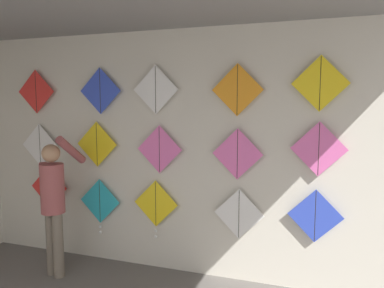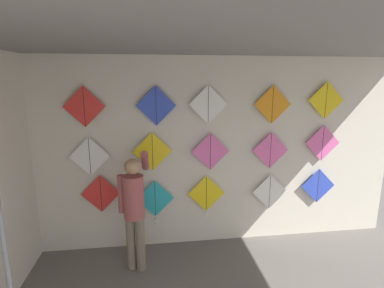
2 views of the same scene
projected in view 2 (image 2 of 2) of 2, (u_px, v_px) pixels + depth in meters
The scene contains 18 objects.
back_panel at pixel (210, 153), 4.44m from camera, with size 5.77×0.06×2.80m, color beige.
ceiling_slab at pixel (260, 34), 2.28m from camera, with size 5.77×4.56×0.04m, color gray.
shopkeeper at pixel (134, 204), 3.81m from camera, with size 0.40×0.52×1.63m.
kite_0 at pixel (101, 194), 4.25m from camera, with size 0.55×0.01×0.55m.
kite_1 at pixel (155, 200), 4.38m from camera, with size 0.55×0.04×0.69m.
kite_2 at pixel (206, 195), 4.47m from camera, with size 0.55×0.04×0.69m.
kite_3 at pixel (270, 192), 4.60m from camera, with size 0.55×0.01×0.55m.
kite_4 at pixel (318, 186), 4.69m from camera, with size 0.55×0.01×0.55m.
kite_5 at pixel (90, 157), 4.12m from camera, with size 0.55×0.01×0.55m.
kite_6 at pixel (152, 152), 4.22m from camera, with size 0.55×0.01×0.55m.
kite_7 at pixel (210, 152), 4.34m from camera, with size 0.55×0.01×0.55m.
kite_8 at pixel (271, 150), 4.46m from camera, with size 0.55×0.01×0.55m.
kite_9 at pixel (323, 143), 4.55m from camera, with size 0.55×0.01×0.55m.
kite_10 at pixel (84, 107), 3.97m from camera, with size 0.55×0.01×0.55m.
kite_11 at pixel (156, 106), 4.09m from camera, with size 0.55×0.01×0.55m.
kite_12 at pixel (208, 104), 4.19m from camera, with size 0.55×0.01×0.55m.
kite_13 at pixel (272, 105), 4.31m from camera, with size 0.55×0.01×0.55m.
kite_14 at pixel (326, 100), 4.41m from camera, with size 0.55×0.01×0.55m.
Camera 2 is at (-0.83, -0.44, 2.49)m, focal length 28.00 mm.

